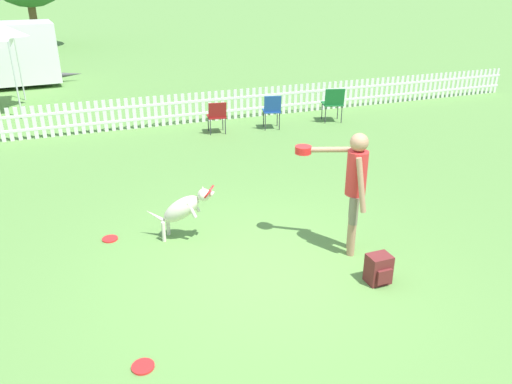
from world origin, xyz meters
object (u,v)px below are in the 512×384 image
object	(u,v)px
handler_person	(352,179)
backpack_on_grass	(379,269)
folding_chair_blue_left	(272,109)
frisbee_near_dog	(110,239)
folding_chair_center	(333,102)
frisbee_midfield	(143,367)
frisbee_near_handler	(374,280)
leaping_dog	(184,208)
folding_chair_green_right	(217,115)

from	to	relation	value
handler_person	backpack_on_grass	bearing A→B (deg)	-153.38
handler_person	folding_chair_blue_left	size ratio (longest dim) A/B	1.98
handler_person	frisbee_near_dog	xyz separation A→B (m)	(-3.14, 1.56, -1.10)
folding_chair_center	frisbee_midfield	bearing A→B (deg)	66.05
folding_chair_center	frisbee_near_handler	bearing A→B (deg)	81.28
frisbee_near_handler	frisbee_midfield	xyz separation A→B (m)	(-3.06, -0.49, 0.00)
leaping_dog	frisbee_midfield	size ratio (longest dim) A/B	4.31
leaping_dog	frisbee_near_handler	xyz separation A→B (m)	(2.01, -1.98, -0.50)
frisbee_near_dog	folding_chair_center	bearing A→B (deg)	35.77
frisbee_near_dog	folding_chair_green_right	xyz separation A→B (m)	(3.13, 4.67, 0.47)
folding_chair_blue_left	folding_chair_green_right	distance (m)	1.43
frisbee_near_handler	folding_chair_blue_left	size ratio (longest dim) A/B	0.26
handler_person	folding_chair_center	bearing A→B (deg)	2.10
frisbee_near_dog	folding_chair_blue_left	distance (m)	6.45
leaping_dog	frisbee_near_dog	bearing A→B (deg)	-80.74
frisbee_near_dog	handler_person	bearing A→B (deg)	-26.50
frisbee_near_dog	folding_chair_green_right	distance (m)	5.64
leaping_dog	folding_chair_center	world-z (taller)	folding_chair_center
handler_person	frisbee_near_handler	distance (m)	1.37
frisbee_near_handler	backpack_on_grass	distance (m)	0.19
frisbee_near_handler	frisbee_midfield	bearing A→B (deg)	-170.96
handler_person	frisbee_near_handler	world-z (taller)	handler_person
leaping_dog	folding_chair_center	size ratio (longest dim) A/B	1.08
handler_person	frisbee_midfield	bearing A→B (deg)	142.19
frisbee_near_handler	backpack_on_grass	xyz separation A→B (m)	(0.02, -0.04, 0.18)
handler_person	backpack_on_grass	size ratio (longest dim) A/B	4.52
frisbee_near_dog	folding_chair_center	world-z (taller)	folding_chair_center
frisbee_near_dog	folding_chair_green_right	bearing A→B (deg)	56.13
folding_chair_blue_left	folding_chair_center	distance (m)	1.79
frisbee_midfield	folding_chair_blue_left	xyz separation A→B (m)	(4.55, 7.40, 0.52)
leaping_dog	folding_chair_green_right	size ratio (longest dim) A/B	1.24
folding_chair_blue_left	leaping_dog	bearing A→B (deg)	69.43
frisbee_near_dog	folding_chair_green_right	world-z (taller)	folding_chair_green_right
leaping_dog	frisbee_midfield	distance (m)	2.73
frisbee_midfield	folding_chair_blue_left	distance (m)	8.70
frisbee_near_handler	frisbee_midfield	distance (m)	3.10
folding_chair_blue_left	folding_chair_green_right	xyz separation A→B (m)	(-1.42, 0.13, -0.05)
leaping_dog	backpack_on_grass	bearing A→B (deg)	74.86
handler_person	folding_chair_green_right	bearing A→B (deg)	29.73
frisbee_near_handler	frisbee_near_dog	distance (m)	3.88
folding_chair_center	folding_chair_green_right	size ratio (longest dim) A/B	1.15
frisbee_near_dog	frisbee_midfield	size ratio (longest dim) A/B	1.00
leaping_dog	frisbee_near_dog	size ratio (longest dim) A/B	4.31
leaping_dog	folding_chair_blue_left	distance (m)	6.05
leaping_dog	folding_chair_center	xyz separation A→B (m)	(5.28, 4.96, 0.04)
frisbee_near_dog	backpack_on_grass	distance (m)	3.93
backpack_on_grass	folding_chair_green_right	distance (m)	7.09
frisbee_midfield	folding_chair_center	world-z (taller)	folding_chair_center
folding_chair_center	folding_chair_blue_left	bearing A→B (deg)	17.56
handler_person	frisbee_midfield	distance (m)	3.56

